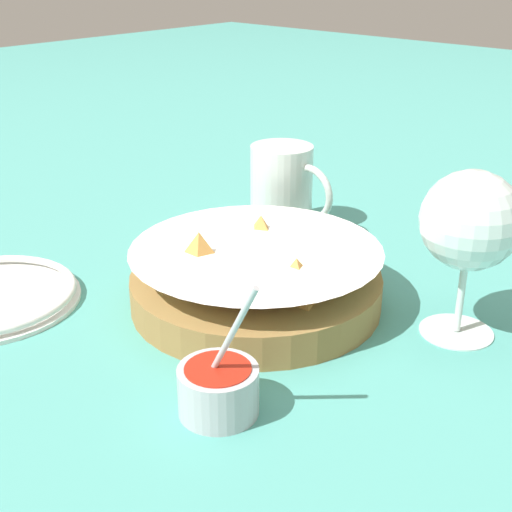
# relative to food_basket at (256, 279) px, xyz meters

# --- Properties ---
(ground_plane) EXTENTS (4.00, 4.00, 0.00)m
(ground_plane) POSITION_rel_food_basket_xyz_m (0.01, -0.01, -0.03)
(ground_plane) COLOR teal
(food_basket) EXTENTS (0.26, 0.26, 0.09)m
(food_basket) POSITION_rel_food_basket_xyz_m (0.00, 0.00, 0.00)
(food_basket) COLOR olive
(food_basket) RESTS_ON ground_plane
(sauce_cup) EXTENTS (0.08, 0.07, 0.13)m
(sauce_cup) POSITION_rel_food_basket_xyz_m (0.10, -0.16, -0.01)
(sauce_cup) COLOR #B7B7BC
(sauce_cup) RESTS_ON ground_plane
(wine_glass) EXTENTS (0.09, 0.09, 0.16)m
(wine_glass) POSITION_rel_food_basket_xyz_m (0.18, 0.09, 0.08)
(wine_glass) COLOR silver
(wine_glass) RESTS_ON ground_plane
(beer_mug) EXTENTS (0.12, 0.08, 0.11)m
(beer_mug) POSITION_rel_food_basket_xyz_m (-0.12, 0.18, 0.02)
(beer_mug) COLOR silver
(beer_mug) RESTS_ON ground_plane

